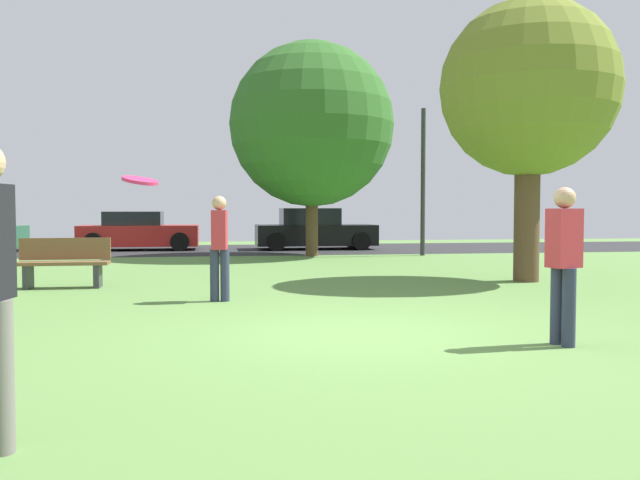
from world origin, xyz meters
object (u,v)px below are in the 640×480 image
object	(u,v)px
person_catcher	(564,259)
person_walking	(220,244)
parked_car_black	(314,231)
park_bench	(64,262)
frisbee_disc	(140,180)
parked_car_red	(139,232)
oak_tree_left	(312,125)
street_lamp_post	(423,182)
maple_tree_near	(529,90)

from	to	relation	value
person_catcher	person_walking	world-z (taller)	person_catcher
person_catcher	parked_car_black	size ratio (longest dim) A/B	0.39
parked_car_black	park_bench	xyz separation A→B (m)	(-6.19, -10.71, -0.20)
person_walking	person_catcher	bearing A→B (deg)	-131.17
frisbee_disc	parked_car_red	world-z (taller)	frisbee_disc
parked_car_red	park_bench	bearing A→B (deg)	-90.37
oak_tree_left	person_walking	size ratio (longest dim) A/B	3.96
oak_tree_left	street_lamp_post	size ratio (longest dim) A/B	1.43
frisbee_disc	street_lamp_post	world-z (taller)	street_lamp_post
park_bench	maple_tree_near	bearing A→B (deg)	177.89
maple_tree_near	person_catcher	xyz separation A→B (m)	(-2.48, -5.83, -2.84)
parked_car_red	parked_car_black	xyz separation A→B (m)	(6.12, -0.46, 0.04)
maple_tree_near	street_lamp_post	xyz separation A→B (m)	(0.24, 7.34, -1.50)
maple_tree_near	person_walking	bearing A→B (deg)	-162.32
frisbee_disc	oak_tree_left	bearing A→B (deg)	76.77
person_catcher	parked_car_red	distance (m)	18.40
street_lamp_post	oak_tree_left	bearing A→B (deg)	175.15
oak_tree_left	parked_car_black	xyz separation A→B (m)	(0.57, 3.40, -3.30)
person_walking	parked_car_black	world-z (taller)	person_walking
parked_car_red	street_lamp_post	distance (m)	10.00
person_walking	parked_car_red	distance (m)	13.68
maple_tree_near	frisbee_disc	size ratio (longest dim) A/B	14.48
person_walking	park_bench	distance (m)	3.59
park_bench	person_walking	bearing A→B (deg)	141.23
maple_tree_near	street_lamp_post	distance (m)	7.50
person_walking	frisbee_disc	xyz separation A→B (m)	(-0.62, -5.14, 0.75)
park_bench	parked_car_black	bearing A→B (deg)	-120.02
park_bench	person_catcher	bearing A→B (deg)	135.69
maple_tree_near	parked_car_black	size ratio (longest dim) A/B	1.31
oak_tree_left	frisbee_disc	distance (m)	15.26
frisbee_disc	park_bench	distance (m)	7.77
maple_tree_near	park_bench	xyz separation A→B (m)	(-8.78, 0.32, -3.29)
park_bench	oak_tree_left	bearing A→B (deg)	-127.54
person_catcher	parked_car_black	xyz separation A→B (m)	(-0.11, 16.86, -0.25)
parked_car_red	street_lamp_post	bearing A→B (deg)	-24.87
person_catcher	park_bench	distance (m)	8.81
person_catcher	park_bench	bearing A→B (deg)	-60.78
oak_tree_left	park_bench	xyz separation A→B (m)	(-5.62, -7.31, -3.50)
street_lamp_post	frisbee_disc	bearing A→B (deg)	-115.48
maple_tree_near	parked_car_black	world-z (taller)	maple_tree_near
oak_tree_left	maple_tree_near	bearing A→B (deg)	-67.47
maple_tree_near	person_catcher	distance (m)	6.94
person_walking	park_bench	bearing A→B (deg)	58.12
person_walking	park_bench	xyz separation A→B (m)	(-2.78, 2.23, -0.43)
oak_tree_left	person_catcher	world-z (taller)	oak_tree_left
park_bench	street_lamp_post	xyz separation A→B (m)	(9.02, 7.02, 1.79)
parked_car_red	oak_tree_left	bearing A→B (deg)	-34.85
maple_tree_near	street_lamp_post	bearing A→B (deg)	88.12
person_catcher	street_lamp_post	bearing A→B (deg)	-118.15
person_catcher	street_lamp_post	xyz separation A→B (m)	(2.72, 13.17, 1.34)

